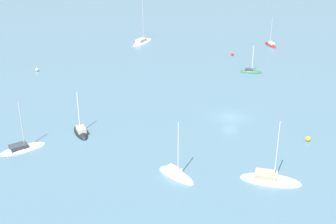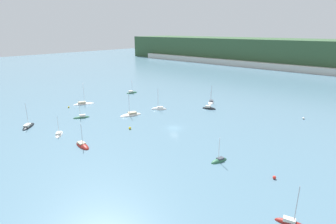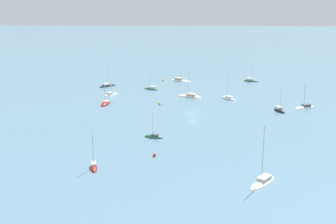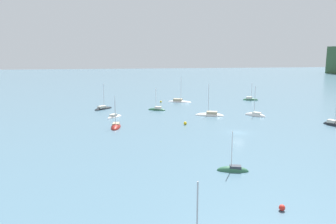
{
  "view_description": "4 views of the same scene",
  "coord_description": "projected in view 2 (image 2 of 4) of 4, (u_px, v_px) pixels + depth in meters",
  "views": [
    {
      "loc": [
        -73.29,
        18.99,
        34.87
      ],
      "look_at": [
        -3.28,
        11.48,
        3.12
      ],
      "focal_mm": 50.0,
      "sensor_mm": 36.0,
      "label": 1
    },
    {
      "loc": [
        51.75,
        -61.07,
        30.81
      ],
      "look_at": [
        -10.02,
        8.3,
        1.46
      ],
      "focal_mm": 28.0,
      "sensor_mm": 36.0,
      "label": 2
    },
    {
      "loc": [
        132.59,
        -1.97,
        36.65
      ],
      "look_at": [
        9.35,
        -6.88,
        2.91
      ],
      "focal_mm": 50.0,
      "sensor_mm": 36.0,
      "label": 3
    },
    {
      "loc": [
        68.3,
        -27.31,
        17.89
      ],
      "look_at": [
        -11.33,
        -14.39,
        3.15
      ],
      "focal_mm": 35.0,
      "sensor_mm": 36.0,
      "label": 4
    }
  ],
  "objects": [
    {
      "name": "sailboat_2",
      "position": [
        291.0,
        224.0,
        43.24
      ],
      "size": [
        5.45,
        2.53,
        8.16
      ],
      "rotation": [
        0.0,
        0.0,
        0.22
      ],
      "color": "maroon",
      "rests_on": "ground_plane"
    },
    {
      "name": "sailboat_1",
      "position": [
        131.0,
        115.0,
        98.2
      ],
      "size": [
        5.69,
        8.82,
        9.87
      ],
      "rotation": [
        0.0,
        0.0,
        4.35
      ],
      "color": "white",
      "rests_on": "ground_plane"
    },
    {
      "name": "shore_town_strip",
      "position": [
        307.0,
        70.0,
        193.04
      ],
      "size": [
        331.46,
        6.0,
        4.91
      ],
      "color": "#B7B2A8",
      "rests_on": "ground_plane"
    },
    {
      "name": "sailboat_9",
      "position": [
        59.0,
        134.0,
        80.15
      ],
      "size": [
        5.65,
        5.03,
        6.44
      ],
      "rotation": [
        0.0,
        0.0,
        2.47
      ],
      "color": "white",
      "rests_on": "ground_plane"
    },
    {
      "name": "sailboat_3",
      "position": [
        83.0,
        146.0,
        72.31
      ],
      "size": [
        6.84,
        3.02,
        7.53
      ],
      "rotation": [
        0.0,
        0.0,
        6.16
      ],
      "color": "maroon",
      "rests_on": "ground_plane"
    },
    {
      "name": "mooring_buoy_1",
      "position": [
        130.0,
        128.0,
        84.51
      ],
      "size": [
        0.81,
        0.81,
        0.81
      ],
      "color": "yellow",
      "rests_on": "ground_plane"
    },
    {
      "name": "sailboat_7",
      "position": [
        159.0,
        109.0,
        105.57
      ],
      "size": [
        6.01,
        5.45,
        9.43
      ],
      "rotation": [
        0.0,
        0.0,
        3.84
      ],
      "color": "white",
      "rests_on": "ground_plane"
    },
    {
      "name": "sailboat_11",
      "position": [
        209.0,
        109.0,
        106.22
      ],
      "size": [
        5.87,
        3.51,
        8.02
      ],
      "rotation": [
        0.0,
        0.0,
        0.33
      ],
      "color": "black",
      "rests_on": "ground_plane"
    },
    {
      "name": "mooring_buoy_3",
      "position": [
        274.0,
        177.0,
        56.39
      ],
      "size": [
        0.73,
        0.73,
        0.73
      ],
      "color": "red",
      "rests_on": "ground_plane"
    },
    {
      "name": "sailboat_8",
      "position": [
        83.0,
        104.0,
        112.79
      ],
      "size": [
        6.41,
        9.11,
        9.71
      ],
      "rotation": [
        0.0,
        0.0,
        1.1
      ],
      "color": "silver",
      "rests_on": "ground_plane"
    },
    {
      "name": "sailboat_0",
      "position": [
        219.0,
        161.0,
        64.0
      ],
      "size": [
        2.85,
        5.06,
        7.03
      ],
      "rotation": [
        0.0,
        0.0,
        4.43
      ],
      "color": "#2D6647",
      "rests_on": "ground_plane"
    },
    {
      "name": "sailboat_4",
      "position": [
        82.0,
        118.0,
        95.46
      ],
      "size": [
        4.02,
        5.85,
        7.53
      ],
      "rotation": [
        0.0,
        0.0,
        4.24
      ],
      "color": "#2D6647",
      "rests_on": "ground_plane"
    },
    {
      "name": "hillside_ridge",
      "position": [
        321.0,
        54.0,
        213.44
      ],
      "size": [
        389.96,
        57.85,
        22.83
      ],
      "color": "#335133",
      "rests_on": "ground_plane"
    },
    {
      "name": "ground_plane",
      "position": [
        174.0,
        128.0,
        85.59
      ],
      "size": [
        600.0,
        600.0,
        0.0
      ],
      "primitive_type": "plane",
      "color": "slate"
    },
    {
      "name": "sailboat_12",
      "position": [
        211.0,
        102.0,
        115.27
      ],
      "size": [
        5.46,
        7.49,
        8.45
      ],
      "rotation": [
        0.0,
        0.0,
        5.19
      ],
      "color": "silver",
      "rests_on": "ground_plane"
    },
    {
      "name": "mooring_buoy_0",
      "position": [
        69.0,
        107.0,
        107.69
      ],
      "size": [
        0.65,
        0.65,
        0.65
      ],
      "color": "yellow",
      "rests_on": "ground_plane"
    },
    {
      "name": "sailboat_10",
      "position": [
        28.0,
        127.0,
        86.55
      ],
      "size": [
        6.55,
        6.6,
        8.89
      ],
      "rotation": [
        0.0,
        0.0,
        2.35
      ],
      "color": "black",
      "rests_on": "ground_plane"
    },
    {
      "name": "sailboat_6",
      "position": [
        132.0,
        93.0,
        132.54
      ],
      "size": [
        3.38,
        5.98,
        7.32
      ],
      "rotation": [
        0.0,
        0.0,
        1.28
      ],
      "color": "#2D6647",
      "rests_on": "ground_plane"
    },
    {
      "name": "mooring_buoy_2",
      "position": [
        303.0,
        118.0,
        93.94
      ],
      "size": [
        0.76,
        0.76,
        0.76
      ],
      "color": "white",
      "rests_on": "ground_plane"
    }
  ]
}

